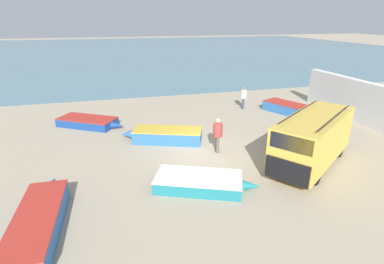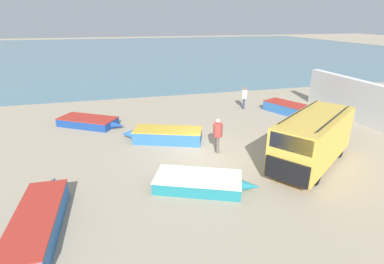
{
  "view_description": "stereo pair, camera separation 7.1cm",
  "coord_description": "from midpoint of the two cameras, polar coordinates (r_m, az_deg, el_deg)",
  "views": [
    {
      "loc": [
        -4.14,
        -12.8,
        6.27
      ],
      "look_at": [
        -0.52,
        0.52,
        1.0
      ],
      "focal_mm": 28.0,
      "sensor_mm": 36.0,
      "label": 1
    },
    {
      "loc": [
        -4.07,
        -12.81,
        6.27
      ],
      "look_at": [
        -0.52,
        0.52,
        1.0
      ],
      "focal_mm": 28.0,
      "sensor_mm": 36.0,
      "label": 2
    }
  ],
  "objects": [
    {
      "name": "ground_plane",
      "position": [
        14.83,
        2.61,
        -4.11
      ],
      "size": [
        200.0,
        200.0,
        0.0
      ],
      "primitive_type": "plane",
      "color": "tan"
    },
    {
      "name": "harbor_wall",
      "position": [
        21.09,
        31.83,
        4.08
      ],
      "size": [
        0.5,
        12.3,
        2.59
      ],
      "primitive_type": "cube",
      "color": "silver",
      "rests_on": "ground_plane"
    },
    {
      "name": "fishing_rowboat_2",
      "position": [
        16.23,
        -5.07,
        -0.59
      ],
      "size": [
        4.48,
        2.63,
        0.69
      ],
      "rotation": [
        0.0,
        0.0,
        2.78
      ],
      "color": "#2D66AD",
      "rests_on": "ground_plane"
    },
    {
      "name": "fisherman_0",
      "position": [
        14.62,
        5.05,
        -0.11
      ],
      "size": [
        0.46,
        0.46,
        1.75
      ],
      "rotation": [
        0.0,
        0.0,
        3.0
      ],
      "color": "#5B564C",
      "rests_on": "ground_plane"
    },
    {
      "name": "fisherman_1",
      "position": [
        22.27,
        10.0,
        6.8
      ],
      "size": [
        0.42,
        0.42,
        1.61
      ],
      "rotation": [
        0.0,
        0.0,
        2.68
      ],
      "color": "navy",
      "rests_on": "ground_plane"
    },
    {
      "name": "sea_water",
      "position": [
        65.24,
        -11.61,
        14.99
      ],
      "size": [
        120.0,
        80.0,
        0.01
      ],
      "primitive_type": "cube",
      "color": "slate",
      "rests_on": "ground_plane"
    },
    {
      "name": "fishing_rowboat_1",
      "position": [
        11.89,
        1.82,
        -9.51
      ],
      "size": [
        4.16,
        2.81,
        0.5
      ],
      "rotation": [
        0.0,
        0.0,
        5.88
      ],
      "color": "#1E757F",
      "rests_on": "ground_plane"
    },
    {
      "name": "fishing_rowboat_3",
      "position": [
        21.93,
        18.8,
        4.09
      ],
      "size": [
        2.9,
        4.57,
        0.68
      ],
      "rotation": [
        0.0,
        0.0,
        5.14
      ],
      "color": "#2D66AD",
      "rests_on": "ground_plane"
    },
    {
      "name": "parked_van",
      "position": [
        14.35,
        22.17,
        -1.16
      ],
      "size": [
        5.53,
        4.68,
        2.42
      ],
      "rotation": [
        0.0,
        0.0,
        3.76
      ],
      "color": "gold",
      "rests_on": "ground_plane"
    },
    {
      "name": "fishing_rowboat_4",
      "position": [
        19.55,
        -18.86,
        1.84
      ],
      "size": [
        4.13,
        3.2,
        0.51
      ],
      "rotation": [
        0.0,
        0.0,
        5.72
      ],
      "color": "navy",
      "rests_on": "ground_plane"
    },
    {
      "name": "fishing_rowboat_0",
      "position": [
        10.89,
        -27.05,
        -14.68
      ],
      "size": [
        1.4,
        5.03,
        0.69
      ],
      "rotation": [
        0.0,
        0.0,
        1.54
      ],
      "color": "#2D66AD",
      "rests_on": "ground_plane"
    }
  ]
}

